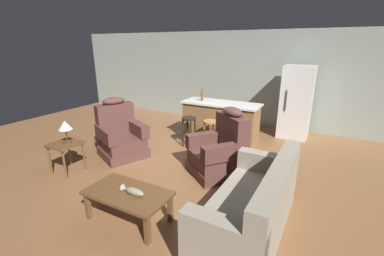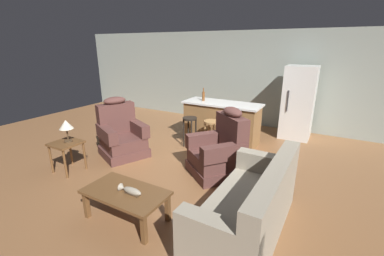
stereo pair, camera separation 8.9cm
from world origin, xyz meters
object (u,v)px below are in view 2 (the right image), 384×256
object	(u,v)px
bar_stool_left	(190,126)
bar_stool_middle	(211,130)
recliner_near_island	(220,151)
kitchen_island	(222,122)
table_lamp	(66,126)
couch	(251,208)
refrigerator	(298,103)
bar_stool_right	(234,134)
bottle_tall_green	(203,96)
end_table	(66,147)
coffee_table	(126,195)
recliner_near_lamp	(121,135)
fish_figurine	(130,191)

from	to	relation	value
bar_stool_left	bar_stool_middle	bearing A→B (deg)	0.00
recliner_near_island	kitchen_island	distance (m)	1.62
table_lamp	kitchen_island	bearing A→B (deg)	56.80
kitchen_island	bar_stool_left	xyz separation A→B (m)	(-0.50, -0.63, -0.01)
couch	table_lamp	size ratio (longest dim) A/B	4.66
refrigerator	bar_stool_middle	bearing A→B (deg)	-128.47
bar_stool_middle	bar_stool_right	distance (m)	0.53
recliner_near_island	kitchen_island	size ratio (longest dim) A/B	0.67
recliner_near_island	bottle_tall_green	bearing A→B (deg)	-104.79
bar_stool_right	refrigerator	distance (m)	2.09
kitchen_island	end_table	bearing A→B (deg)	-123.31
coffee_table	recliner_near_lamp	distance (m)	2.22
coffee_table	table_lamp	distance (m)	2.01
recliner_near_lamp	table_lamp	size ratio (longest dim) A/B	2.93
table_lamp	bar_stool_right	distance (m)	3.18
bottle_tall_green	kitchen_island	bearing A→B (deg)	3.22
coffee_table	recliner_near_lamp	bearing A→B (deg)	135.52
bar_stool_middle	bar_stool_right	bearing A→B (deg)	0.00
fish_figurine	table_lamp	world-z (taller)	table_lamp
end_table	bottle_tall_green	distance (m)	3.12
coffee_table	bar_stool_middle	size ratio (longest dim) A/B	1.62
recliner_near_lamp	bar_stool_left	size ratio (longest dim) A/B	1.76
recliner_near_lamp	table_lamp	xyz separation A→B (m)	(-0.28, -1.01, 0.45)
end_table	couch	bearing A→B (deg)	0.97
couch	recliner_near_lamp	world-z (taller)	recliner_near_lamp
couch	refrigerator	xyz separation A→B (m)	(-0.08, 3.92, 0.54)
end_table	bar_stool_left	distance (m)	2.52
coffee_table	bar_stool_right	world-z (taller)	bar_stool_right
bar_stool_left	refrigerator	distance (m)	2.73
fish_figurine	bar_stool_right	bearing A→B (deg)	81.66
fish_figurine	bar_stool_right	distance (m)	2.69
end_table	coffee_table	bearing A→B (deg)	-15.00
end_table	bar_stool_middle	distance (m)	2.84
fish_figurine	bar_stool_middle	xyz separation A→B (m)	(-0.14, 2.67, 0.01)
bar_stool_left	coffee_table	bearing A→B (deg)	-77.87
recliner_near_lamp	fish_figurine	bearing A→B (deg)	-18.14
recliner_near_island	bar_stool_left	world-z (taller)	recliner_near_island
recliner_near_lamp	recliner_near_island	bearing A→B (deg)	31.15
recliner_near_lamp	table_lamp	distance (m)	1.14
fish_figurine	recliner_near_lamp	size ratio (longest dim) A/B	0.28
refrigerator	bottle_tall_green	xyz separation A→B (m)	(-1.96, -1.23, 0.19)
recliner_near_lamp	refrigerator	world-z (taller)	refrigerator
refrigerator	recliner_near_lamp	bearing A→B (deg)	-135.65
coffee_table	recliner_near_lamp	xyz separation A→B (m)	(-1.58, 1.56, 0.06)
end_table	bottle_tall_green	world-z (taller)	bottle_tall_green
recliner_near_island	end_table	size ratio (longest dim) A/B	2.14
bar_stool_middle	bottle_tall_green	world-z (taller)	bottle_tall_green
refrigerator	bar_stool_left	bearing A→B (deg)	-137.31
bar_stool_left	bottle_tall_green	world-z (taller)	bottle_tall_green
recliner_near_island	table_lamp	size ratio (longest dim) A/B	2.93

